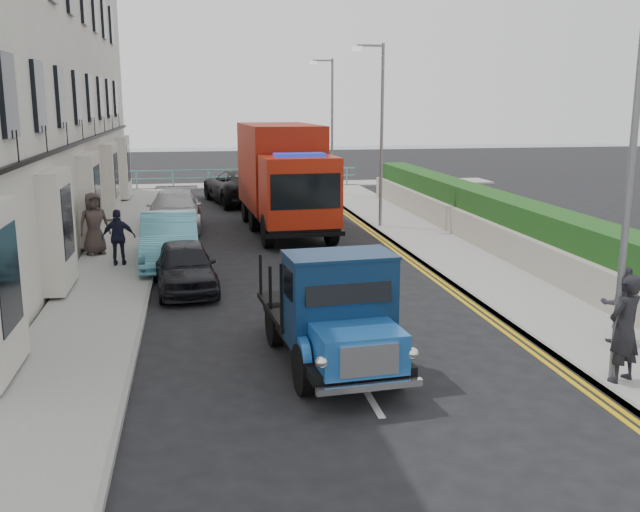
{
  "coord_description": "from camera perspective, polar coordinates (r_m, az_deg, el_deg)",
  "views": [
    {
      "loc": [
        -2.76,
        -12.67,
        4.88
      ],
      "look_at": [
        -0.0,
        3.09,
        1.4
      ],
      "focal_mm": 40.0,
      "sensor_mm": 36.0,
      "label": 1
    }
  ],
  "objects": [
    {
      "name": "lamp_far",
      "position": [
        37.33,
        0.79,
        10.92
      ],
      "size": [
        1.23,
        0.18,
        7.0
      ],
      "color": "slate",
      "rests_on": "ground"
    },
    {
      "name": "ground",
      "position": [
        13.86,
        2.23,
        -8.36
      ],
      "size": [
        120.0,
        120.0,
        0.0
      ],
      "primitive_type": "plane",
      "color": "black",
      "rests_on": "ground"
    },
    {
      "name": "lamp_near",
      "position": [
        12.76,
        23.23,
        7.32
      ],
      "size": [
        1.23,
        0.18,
        7.0
      ],
      "color": "slate",
      "rests_on": "ground"
    },
    {
      "name": "pavement_east",
      "position": [
        23.62,
        10.24,
        0.3
      ],
      "size": [
        2.6,
        38.0,
        0.12
      ],
      "primitive_type": "cube",
      "color": "gray",
      "rests_on": "ground"
    },
    {
      "name": "pedestrian_east_near",
      "position": [
        13.33,
        23.19,
        -5.33
      ],
      "size": [
        0.82,
        0.68,
        1.91
      ],
      "primitive_type": "imported",
      "rotation": [
        0.0,
        0.0,
        3.52
      ],
      "color": "black",
      "rests_on": "pavement_east"
    },
    {
      "name": "garden_east",
      "position": [
        24.19,
        14.58,
        2.4
      ],
      "size": [
        1.45,
        28.0,
        1.75
      ],
      "color": "#B2AD9E",
      "rests_on": "ground"
    },
    {
      "name": "parked_car_rear",
      "position": [
        28.32,
        -11.55,
        3.6
      ],
      "size": [
        2.15,
        5.09,
        1.47
      ],
      "primitive_type": "imported",
      "rotation": [
        0.0,
        0.0,
        -0.02
      ],
      "color": "#B6B8BB",
      "rests_on": "ground"
    },
    {
      "name": "seafront_railing",
      "position": [
        41.19,
        -6.07,
        6.21
      ],
      "size": [
        13.0,
        0.08,
        1.11
      ],
      "color": "#59B2A5",
      "rests_on": "ground"
    },
    {
      "name": "promenade",
      "position": [
        42.04,
        -6.14,
        5.62
      ],
      "size": [
        30.0,
        2.5,
        0.12
      ],
      "primitive_type": "cube",
      "color": "gray",
      "rests_on": "ground"
    },
    {
      "name": "red_lorry",
      "position": [
        27.2,
        -2.92,
        6.47
      ],
      "size": [
        2.99,
        7.8,
        4.02
      ],
      "rotation": [
        0.0,
        0.0,
        0.05
      ],
      "color": "black",
      "rests_on": "ground"
    },
    {
      "name": "pedestrian_west_near",
      "position": [
        21.84,
        -15.81,
        1.44
      ],
      "size": [
        0.98,
        0.42,
        1.66
      ],
      "primitive_type": "imported",
      "rotation": [
        0.0,
        0.0,
        3.15
      ],
      "color": "black",
      "rests_on": "pavement_west"
    },
    {
      "name": "sea_plane",
      "position": [
        72.89,
        -7.83,
        8.32
      ],
      "size": [
        120.0,
        120.0,
        0.0
      ],
      "primitive_type": "plane",
      "color": "slate",
      "rests_on": "ground"
    },
    {
      "name": "pedestrian_west_far",
      "position": [
        23.6,
        -17.62,
        2.5
      ],
      "size": [
        1.14,
        0.98,
        1.97
      ],
      "primitive_type": "imported",
      "rotation": [
        0.0,
        0.0,
        0.44
      ],
      "color": "#3D2F2C",
      "rests_on": "pavement_west"
    },
    {
      "name": "bedford_lorry",
      "position": [
        12.92,
        1.38,
        -5.07
      ],
      "size": [
        2.23,
        4.86,
        2.24
      ],
      "rotation": [
        0.0,
        0.0,
        0.08
      ],
      "color": "black",
      "rests_on": "ground"
    },
    {
      "name": "seafront_car_left",
      "position": [
        35.2,
        -6.4,
        5.58
      ],
      "size": [
        3.81,
        6.34,
        1.65
      ],
      "primitive_type": "imported",
      "rotation": [
        0.0,
        0.0,
        3.33
      ],
      "color": "black",
      "rests_on": "ground"
    },
    {
      "name": "pedestrian_east_far",
      "position": [
        15.49,
        22.86,
        -3.59
      ],
      "size": [
        0.89,
        0.77,
        1.57
      ],
      "primitive_type": "imported",
      "rotation": [
        0.0,
        0.0,
        2.89
      ],
      "color": "#36333E",
      "rests_on": "pavement_east"
    },
    {
      "name": "parked_car_front",
      "position": [
        19.04,
        -10.74,
        -0.79
      ],
      "size": [
        1.83,
        3.91,
        1.29
      ],
      "primitive_type": "imported",
      "rotation": [
        0.0,
        0.0,
        0.08
      ],
      "color": "black",
      "rests_on": "ground"
    },
    {
      "name": "seafront_car_right",
      "position": [
        34.82,
        -4.09,
        5.4
      ],
      "size": [
        2.31,
        4.5,
        1.46
      ],
      "primitive_type": "imported",
      "rotation": [
        0.0,
        0.0,
        0.14
      ],
      "color": "silver",
      "rests_on": "ground"
    },
    {
      "name": "lamp_mid",
      "position": [
        27.57,
        4.72,
        10.4
      ],
      "size": [
        1.23,
        0.18,
        7.0
      ],
      "color": "slate",
      "rests_on": "ground"
    },
    {
      "name": "parked_car_mid",
      "position": [
        22.05,
        -11.94,
        1.3
      ],
      "size": [
        1.79,
        4.8,
        1.57
      ],
      "primitive_type": "imported",
      "rotation": [
        0.0,
        0.0,
        0.03
      ],
      "color": "#58A8BD",
      "rests_on": "ground"
    },
    {
      "name": "pavement_west",
      "position": [
        22.34,
        -15.96,
        -0.67
      ],
      "size": [
        2.4,
        38.0,
        0.12
      ],
      "primitive_type": "cube",
      "color": "gray",
      "rests_on": "ground"
    }
  ]
}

